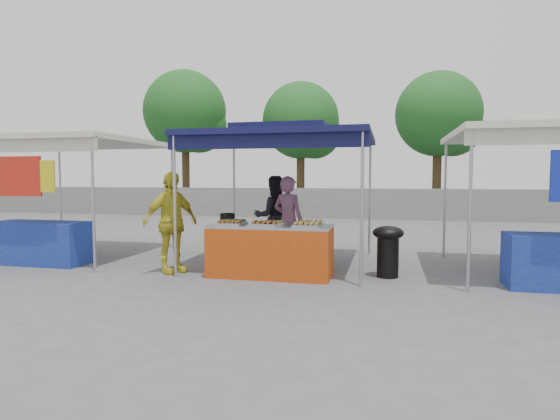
% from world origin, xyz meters
% --- Properties ---
extents(ground_plane, '(80.00, 80.00, 0.00)m').
position_xyz_m(ground_plane, '(0.00, 0.00, 0.00)').
color(ground_plane, '#4F4F51').
extents(back_wall, '(40.00, 0.25, 1.20)m').
position_xyz_m(back_wall, '(0.00, 11.00, 0.60)').
color(back_wall, slate).
rests_on(back_wall, ground_plane).
extents(main_canopy, '(3.20, 3.20, 2.57)m').
position_xyz_m(main_canopy, '(0.00, 0.97, 2.37)').
color(main_canopy, '#A5A4AB').
rests_on(main_canopy, ground_plane).
extents(neighbor_stall_left, '(3.20, 3.20, 2.57)m').
position_xyz_m(neighbor_stall_left, '(-4.50, 0.57, 1.60)').
color(neighbor_stall_left, '#A5A4AB').
rests_on(neighbor_stall_left, ground_plane).
extents(tree_0, '(3.89, 3.89, 6.69)m').
position_xyz_m(tree_0, '(-7.44, 13.41, 4.58)').
color(tree_0, '#392A15').
rests_on(tree_0, ground_plane).
extents(tree_1, '(3.49, 3.43, 5.89)m').
position_xyz_m(tree_1, '(-1.85, 13.39, 4.03)').
color(tree_1, '#392A15').
rests_on(tree_1, ground_plane).
extents(tree_2, '(3.53, 3.47, 5.96)m').
position_xyz_m(tree_2, '(3.97, 12.91, 4.07)').
color(tree_2, '#392A15').
rests_on(tree_2, ground_plane).
extents(vendor_table, '(2.00, 0.80, 0.85)m').
position_xyz_m(vendor_table, '(0.00, -0.10, 0.43)').
color(vendor_table, '#AA3C0F').
rests_on(vendor_table, ground_plane).
extents(food_tray_fl, '(0.42, 0.30, 0.07)m').
position_xyz_m(food_tray_fl, '(-0.62, -0.33, 0.88)').
color(food_tray_fl, '#B0AFB4').
rests_on(food_tray_fl, vendor_table).
extents(food_tray_fm, '(0.42, 0.30, 0.07)m').
position_xyz_m(food_tray_fm, '(-0.04, -0.32, 0.88)').
color(food_tray_fm, '#B0AFB4').
rests_on(food_tray_fm, vendor_table).
extents(food_tray_fr, '(0.42, 0.30, 0.07)m').
position_xyz_m(food_tray_fr, '(0.64, -0.34, 0.88)').
color(food_tray_fr, '#B0AFB4').
rests_on(food_tray_fr, vendor_table).
extents(food_tray_bl, '(0.42, 0.30, 0.07)m').
position_xyz_m(food_tray_bl, '(-0.65, -0.04, 0.88)').
color(food_tray_bl, '#B0AFB4').
rests_on(food_tray_bl, vendor_table).
extents(food_tray_bm, '(0.42, 0.30, 0.07)m').
position_xyz_m(food_tray_bm, '(-0.00, -0.05, 0.88)').
color(food_tray_bm, '#B0AFB4').
rests_on(food_tray_bm, vendor_table).
extents(food_tray_br, '(0.42, 0.30, 0.07)m').
position_xyz_m(food_tray_br, '(0.66, -0.02, 0.88)').
color(food_tray_br, '#B0AFB4').
rests_on(food_tray_br, vendor_table).
extents(cooking_pot, '(0.26, 0.26, 0.15)m').
position_xyz_m(cooking_pot, '(-0.86, 0.24, 0.93)').
color(cooking_pot, black).
rests_on(cooking_pot, vendor_table).
extents(skewer_cup, '(0.07, 0.07, 0.09)m').
position_xyz_m(skewer_cup, '(-0.22, -0.32, 0.89)').
color(skewer_cup, '#A5A4AB').
rests_on(skewer_cup, vendor_table).
extents(wok_burner, '(0.50, 0.50, 0.85)m').
position_xyz_m(wok_burner, '(1.89, 0.27, 0.50)').
color(wok_burner, black).
rests_on(wok_burner, ground_plane).
extents(crate_left, '(0.49, 0.34, 0.29)m').
position_xyz_m(crate_left, '(-0.42, 0.49, 0.15)').
color(crate_left, navy).
rests_on(crate_left, ground_plane).
extents(crate_right, '(0.47, 0.33, 0.28)m').
position_xyz_m(crate_right, '(0.20, 0.44, 0.14)').
color(crate_right, navy).
rests_on(crate_right, ground_plane).
extents(crate_stacked, '(0.47, 0.33, 0.28)m').
position_xyz_m(crate_stacked, '(0.20, 0.44, 0.42)').
color(crate_stacked, navy).
rests_on(crate_stacked, crate_right).
extents(vendor_woman, '(0.70, 0.57, 1.66)m').
position_xyz_m(vendor_woman, '(0.10, 0.85, 0.83)').
color(vendor_woman, '#784C6A').
rests_on(vendor_woman, ground_plane).
extents(helper_man, '(0.99, 0.90, 1.66)m').
position_xyz_m(helper_man, '(-0.38, 1.70, 0.83)').
color(helper_man, black).
rests_on(helper_man, ground_plane).
extents(customer_person, '(0.91, 1.08, 1.73)m').
position_xyz_m(customer_person, '(-1.73, -0.19, 0.87)').
color(customer_person, gold).
rests_on(customer_person, ground_plane).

